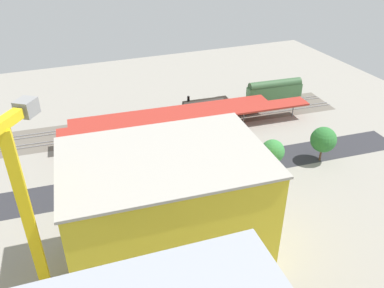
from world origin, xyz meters
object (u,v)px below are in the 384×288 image
at_px(street_tree_2, 323,140).
at_px(street_tree_3, 272,151).
at_px(locomotive, 208,105).
at_px(parked_car_0, 238,152).
at_px(box_truck_1, 115,209).
at_px(box_truck_2, 130,205).
at_px(passenger_coach, 275,89).
at_px(box_truck_0, 173,189).
at_px(parked_car_3, 153,169).
at_px(parked_car_1, 209,156).
at_px(street_tree_1, 95,187).
at_px(platform_canopy_far, 173,111).
at_px(street_tree_0, 169,174).
at_px(parked_car_2, 183,163).
at_px(construction_building, 167,214).
at_px(parked_car_4, 120,175).
at_px(tower_crane, 14,215).
at_px(platform_canopy_near, 191,116).
at_px(traffic_light, 177,147).

distance_m(street_tree_2, street_tree_3, 13.09).
distance_m(locomotive, parked_car_0, 25.12).
relative_size(box_truck_1, box_truck_2, 0.98).
xyz_separation_m(passenger_coach, box_truck_2, (53.18, 35.93, -1.60)).
bearing_deg(box_truck_0, locomotive, -123.01).
distance_m(parked_car_3, box_truck_2, 14.12).
height_order(locomotive, street_tree_2, street_tree_2).
distance_m(parked_car_1, street_tree_1, 28.86).
height_order(parked_car_3, box_truck_0, box_truck_0).
bearing_deg(platform_canopy_far, passenger_coach, -173.24).
bearing_deg(box_truck_2, passenger_coach, -145.96).
height_order(locomotive, parked_car_0, locomotive).
height_order(parked_car_1, box_truck_2, box_truck_2).
bearing_deg(street_tree_0, parked_car_2, -123.56).
xyz_separation_m(construction_building, box_truck_1, (5.83, -14.13, -8.29)).
relative_size(passenger_coach, parked_car_4, 4.21).
xyz_separation_m(box_truck_0, street_tree_0, (0.68, -0.23, 3.65)).
distance_m(parked_car_1, tower_crane, 50.32).
bearing_deg(platform_canopy_far, street_tree_3, 113.39).
bearing_deg(locomotive, passenger_coach, 179.99).
distance_m(platform_canopy_near, passenger_coach, 32.61).
distance_m(street_tree_0, street_tree_1, 14.10).
bearing_deg(parked_car_4, parked_car_2, 178.25).
height_order(platform_canopy_far, street_tree_3, street_tree_3).
bearing_deg(platform_canopy_near, street_tree_3, 112.76).
bearing_deg(platform_canopy_near, passenger_coach, -162.08).
xyz_separation_m(box_truck_0, street_tree_3, (-22.84, -0.54, 3.40)).
bearing_deg(passenger_coach, platform_canopy_far, 6.76).
relative_size(parked_car_2, box_truck_2, 0.45).
distance_m(platform_canopy_near, box_truck_1, 36.08).
distance_m(locomotive, passenger_coach, 21.98).
bearing_deg(construction_building, parked_car_2, -110.65).
bearing_deg(traffic_light, parked_car_3, 8.54).
bearing_deg(box_truck_2, parked_car_2, -142.05).
xyz_separation_m(parked_car_2, street_tree_3, (-17.39, 8.92, 4.36)).
bearing_deg(street_tree_2, tower_crane, 17.01).
xyz_separation_m(parked_car_0, box_truck_2, (28.24, 11.02, 0.96)).
height_order(street_tree_0, traffic_light, street_tree_0).
distance_m(platform_canopy_far, street_tree_3, 32.10).
distance_m(parked_car_0, street_tree_3, 10.30).
bearing_deg(parked_car_4, box_truck_0, 130.99).
bearing_deg(parked_car_2, parked_car_3, -2.43).
xyz_separation_m(parked_car_1, street_tree_0, (12.74, 9.71, 4.58)).
xyz_separation_m(parked_car_0, street_tree_0, (19.76, 8.87, 4.58)).
height_order(box_truck_0, box_truck_2, box_truck_2).
distance_m(platform_canopy_far, box_truck_1, 38.84).
bearing_deg(street_tree_1, street_tree_0, 178.90).
bearing_deg(box_truck_1, street_tree_3, -176.03).
height_order(platform_canopy_near, construction_building, construction_building).
bearing_deg(box_truck_1, parked_car_4, -106.17).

